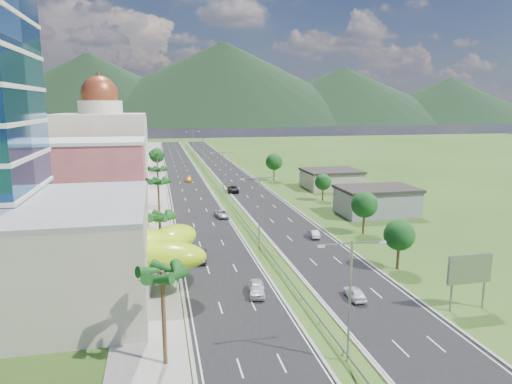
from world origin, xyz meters
TOP-DOWN VIEW (x-y plane):
  - ground at (0.00, 0.00)m, footprint 500.00×500.00m
  - road_left at (-7.50, 90.00)m, footprint 11.00×260.00m
  - road_right at (7.50, 90.00)m, footprint 11.00×260.00m
  - sidewalk_left at (-17.00, 90.00)m, footprint 7.00×260.00m
  - median_guardrail at (0.00, 71.99)m, footprint 0.10×216.06m
  - streetlight_median_a at (0.00, -25.00)m, footprint 6.04×0.25m
  - streetlight_median_b at (0.00, 10.00)m, footprint 6.04×0.25m
  - streetlight_median_c at (0.00, 50.00)m, footprint 6.04×0.25m
  - streetlight_median_d at (0.00, 95.00)m, footprint 6.04×0.25m
  - streetlight_median_e at (0.00, 140.00)m, footprint 6.04×0.25m
  - mall_podium at (-32.00, -6.00)m, footprint 30.00×24.00m
  - lime_canopy at (-20.00, -4.00)m, footprint 18.00×15.00m
  - pink_shophouse at (-28.00, 32.00)m, footprint 20.00×15.00m
  - domed_building at (-28.00, 55.00)m, footprint 20.00×20.00m
  - midrise_grey at (-27.00, 80.00)m, footprint 16.00×15.00m
  - midrise_beige at (-27.00, 102.00)m, footprint 16.00×15.00m
  - midrise_white at (-27.00, 125.00)m, footprint 16.00×15.00m
  - billboard at (17.00, -18.00)m, footprint 5.20×0.35m
  - shed_near at (28.00, 25.00)m, footprint 15.00×10.00m
  - shed_far at (30.00, 55.00)m, footprint 14.00×12.00m
  - palm_tree_a at (-15.50, -22.00)m, footprint 3.60×3.60m
  - palm_tree_b at (-15.50, 2.00)m, footprint 3.60×3.60m
  - palm_tree_c at (-15.50, 22.00)m, footprint 3.60×3.60m
  - palm_tree_d at (-15.50, 45.00)m, footprint 3.60×3.60m
  - palm_tree_e at (-15.50, 70.00)m, footprint 3.60×3.60m
  - leafy_tree_lfar at (-15.50, 95.00)m, footprint 4.90×4.90m
  - leafy_tree_ra at (16.00, -5.00)m, footprint 4.20×4.20m
  - leafy_tree_rb at (19.00, 12.00)m, footprint 4.55×4.55m
  - leafy_tree_rc at (22.00, 40.00)m, footprint 3.85×3.85m
  - leafy_tree_rd at (18.00, 70.00)m, footprint 4.90×4.90m
  - mountain_ridge at (60.00, 450.00)m, footprint 860.00×140.00m
  - car_white_near_left at (-4.67, -9.37)m, footprint 2.57×4.77m
  - car_dark_left at (-9.94, 3.78)m, footprint 2.12×4.76m
  - car_silver_mid_left at (-3.32, 28.89)m, footprint 2.88×5.18m
  - car_yellow_far_left at (-6.67, 73.75)m, footprint 2.40×4.69m
  - car_white_near_right at (6.15, -12.87)m, footprint 1.79×4.12m
  - car_silver_right at (9.84, 11.64)m, footprint 1.78×4.04m
  - car_dark_far_right at (3.20, 54.79)m, footprint 3.22×6.12m
  - motorcycle at (-9.75, 4.36)m, footprint 0.83×1.99m

SIDE VIEW (x-z plane):
  - ground at x=0.00m, z-range 0.00..0.00m
  - mountain_ridge at x=60.00m, z-range -45.00..45.00m
  - road_left at x=-7.50m, z-range 0.00..0.04m
  - road_right at x=7.50m, z-range 0.00..0.04m
  - sidewalk_left at x=-17.00m, z-range 0.00..0.12m
  - median_guardrail at x=0.00m, z-range 0.24..1.00m
  - motorcycle at x=-9.75m, z-range 0.04..1.28m
  - car_silver_right at x=9.84m, z-range 0.04..1.33m
  - car_yellow_far_left at x=-6.67m, z-range 0.04..1.34m
  - car_silver_mid_left at x=-3.32m, z-range 0.04..1.41m
  - car_white_near_right at x=6.15m, z-range 0.04..1.42m
  - car_dark_left at x=-9.94m, z-range 0.04..1.56m
  - car_white_near_left at x=-4.67m, z-range 0.04..1.58m
  - car_dark_far_right at x=3.20m, z-range 0.04..1.68m
  - shed_far at x=30.00m, z-range 0.00..4.40m
  - shed_near at x=28.00m, z-range 0.00..5.00m
  - leafy_tree_rc at x=22.00m, z-range 1.21..7.54m
  - billboard at x=17.00m, z-range 1.32..7.52m
  - leafy_tree_ra at x=16.00m, z-range 1.33..8.23m
  - lime_canopy at x=-20.00m, z-range 1.29..8.69m
  - leafy_tree_rb at x=19.00m, z-range 1.44..8.92m
  - mall_podium at x=-32.00m, z-range 0.00..11.00m
  - leafy_tree_lfar at x=-15.50m, z-range 1.55..9.60m
  - leafy_tree_rd at x=18.00m, z-range 1.55..9.60m
  - midrise_beige at x=-27.00m, z-range 0.00..13.00m
  - streetlight_median_a at x=0.00m, z-range 1.25..12.25m
  - streetlight_median_b at x=0.00m, z-range 1.25..12.25m
  - streetlight_median_c at x=0.00m, z-range 1.25..12.25m
  - streetlight_median_d at x=0.00m, z-range 1.25..12.25m
  - streetlight_median_e at x=0.00m, z-range 1.25..12.25m
  - palm_tree_b at x=-15.50m, z-range 3.01..11.11m
  - pink_shophouse at x=-28.00m, z-range 0.00..15.00m
  - palm_tree_d at x=-15.50m, z-range 3.24..11.84m
  - midrise_grey at x=-27.00m, z-range 0.00..16.00m
  - palm_tree_a at x=-15.50m, z-range 3.47..12.57m
  - palm_tree_e at x=-15.50m, z-range 3.61..13.01m
  - palm_tree_c at x=-15.50m, z-range 3.70..13.30m
  - midrise_white at x=-27.00m, z-range 0.00..18.00m
  - domed_building at x=-28.00m, z-range -3.00..25.70m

